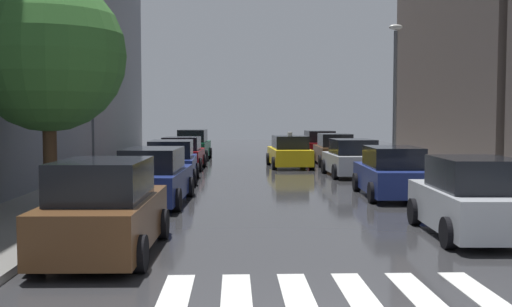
{
  "coord_description": "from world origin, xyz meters",
  "views": [
    {
      "loc": [
        -1.38,
        -6.76,
        2.63
      ],
      "look_at": [
        -0.48,
        18.07,
        1.09
      ],
      "focal_mm": 42.47,
      "sensor_mm": 36.0,
      "label": 1
    }
  ],
  "objects_px": {
    "parked_car_left_nearest": "(105,211)",
    "parked_car_right_fourth": "(334,150)",
    "parked_car_left_fourth": "(182,154)",
    "parked_car_right_third": "(352,159)",
    "parked_car_left_third": "(172,163)",
    "parked_car_right_second": "(392,173)",
    "parked_car_right_nearest": "(473,200)",
    "taxi_midroad": "(289,152)",
    "parked_car_left_second": "(154,178)",
    "parked_car_left_fifth": "(193,146)",
    "lamp_post_right": "(395,87)",
    "parked_car_right_fifth": "(319,145)",
    "street_tree_left": "(48,55)"
  },
  "relations": [
    {
      "from": "parked_car_left_nearest",
      "to": "parked_car_right_fourth",
      "type": "relative_size",
      "value": 0.98
    },
    {
      "from": "parked_car_left_fourth",
      "to": "parked_car_right_third",
      "type": "distance_m",
      "value": 8.59
    },
    {
      "from": "parked_car_left_third",
      "to": "parked_car_right_fourth",
      "type": "bearing_deg",
      "value": -45.78
    },
    {
      "from": "parked_car_right_second",
      "to": "parked_car_right_fourth",
      "type": "xyz_separation_m",
      "value": [
        0.23,
        12.69,
        0.02
      ]
    },
    {
      "from": "parked_car_right_nearest",
      "to": "taxi_midroad",
      "type": "distance_m",
      "value": 18.07
    },
    {
      "from": "parked_car_left_second",
      "to": "parked_car_left_fifth",
      "type": "xyz_separation_m",
      "value": [
        -0.09,
        18.42,
        0.05
      ]
    },
    {
      "from": "parked_car_left_fifth",
      "to": "parked_car_right_second",
      "type": "bearing_deg",
      "value": -153.65
    },
    {
      "from": "parked_car_left_fourth",
      "to": "parked_car_right_second",
      "type": "bearing_deg",
      "value": -142.19
    },
    {
      "from": "parked_car_right_nearest",
      "to": "parked_car_left_nearest",
      "type": "bearing_deg",
      "value": 103.62
    },
    {
      "from": "parked_car_left_fourth",
      "to": "parked_car_right_third",
      "type": "xyz_separation_m",
      "value": [
        7.7,
        -3.8,
        0.01
      ]
    },
    {
      "from": "parked_car_left_second",
      "to": "lamp_post_right",
      "type": "relative_size",
      "value": 0.74
    },
    {
      "from": "parked_car_left_fifth",
      "to": "parked_car_right_fifth",
      "type": "relative_size",
      "value": 1.06
    },
    {
      "from": "parked_car_left_fourth",
      "to": "parked_car_right_fifth",
      "type": "xyz_separation_m",
      "value": [
        7.84,
        7.4,
        0.05
      ]
    },
    {
      "from": "parked_car_left_fifth",
      "to": "parked_car_right_second",
      "type": "distance_m",
      "value": 18.78
    },
    {
      "from": "parked_car_left_nearest",
      "to": "parked_car_right_fourth",
      "type": "height_order",
      "value": "parked_car_left_nearest"
    },
    {
      "from": "parked_car_left_third",
      "to": "parked_car_left_fourth",
      "type": "relative_size",
      "value": 1.05
    },
    {
      "from": "parked_car_right_fourth",
      "to": "taxi_midroad",
      "type": "relative_size",
      "value": 0.97
    },
    {
      "from": "street_tree_left",
      "to": "parked_car_right_third",
      "type": "bearing_deg",
      "value": 45.27
    },
    {
      "from": "parked_car_right_second",
      "to": "parked_car_right_fourth",
      "type": "distance_m",
      "value": 12.69
    },
    {
      "from": "parked_car_right_third",
      "to": "parked_car_right_fourth",
      "type": "bearing_deg",
      "value": -3.63
    },
    {
      "from": "parked_car_left_fifth",
      "to": "parked_car_right_fifth",
      "type": "height_order",
      "value": "parked_car_left_fifth"
    },
    {
      "from": "parked_car_left_nearest",
      "to": "taxi_midroad",
      "type": "xyz_separation_m",
      "value": [
        5.28,
        19.41,
        -0.08
      ]
    },
    {
      "from": "parked_car_right_second",
      "to": "taxi_midroad",
      "type": "relative_size",
      "value": 1.0
    },
    {
      "from": "parked_car_left_second",
      "to": "parked_car_right_fifth",
      "type": "relative_size",
      "value": 1.15
    },
    {
      "from": "parked_car_right_fifth",
      "to": "parked_car_left_fifth",
      "type": "bearing_deg",
      "value": 94.31
    },
    {
      "from": "parked_car_right_fifth",
      "to": "parked_car_left_fourth",
      "type": "bearing_deg",
      "value": 131.72
    },
    {
      "from": "parked_car_left_fourth",
      "to": "parked_car_right_fourth",
      "type": "height_order",
      "value": "parked_car_right_fourth"
    },
    {
      "from": "parked_car_left_fifth",
      "to": "parked_car_left_nearest",
      "type": "bearing_deg",
      "value": -177.44
    },
    {
      "from": "parked_car_right_nearest",
      "to": "parked_car_right_second",
      "type": "distance_m",
      "value": 6.44
    },
    {
      "from": "taxi_midroad",
      "to": "parked_car_left_second",
      "type": "bearing_deg",
      "value": 155.47
    },
    {
      "from": "parked_car_left_nearest",
      "to": "parked_car_right_third",
      "type": "bearing_deg",
      "value": -26.21
    },
    {
      "from": "parked_car_right_third",
      "to": "lamp_post_right",
      "type": "distance_m",
      "value": 3.6
    },
    {
      "from": "parked_car_left_fourth",
      "to": "taxi_midroad",
      "type": "height_order",
      "value": "taxi_midroad"
    },
    {
      "from": "parked_car_right_fourth",
      "to": "parked_car_left_third",
      "type": "bearing_deg",
      "value": 136.64
    },
    {
      "from": "parked_car_left_fourth",
      "to": "parked_car_right_third",
      "type": "relative_size",
      "value": 1.0
    },
    {
      "from": "parked_car_left_second",
      "to": "parked_car_right_fifth",
      "type": "bearing_deg",
      "value": -19.21
    },
    {
      "from": "parked_car_right_fourth",
      "to": "parked_car_right_fifth",
      "type": "bearing_deg",
      "value": 2.04
    },
    {
      "from": "parked_car_left_nearest",
      "to": "parked_car_left_fifth",
      "type": "xyz_separation_m",
      "value": [
        -0.03,
        25.1,
        -0.0
      ]
    },
    {
      "from": "parked_car_right_third",
      "to": "parked_car_right_fifth",
      "type": "relative_size",
      "value": 0.98
    },
    {
      "from": "street_tree_left",
      "to": "lamp_post_right",
      "type": "distance_m",
      "value": 15.36
    },
    {
      "from": "parked_car_left_nearest",
      "to": "parked_car_left_third",
      "type": "height_order",
      "value": "parked_car_left_nearest"
    },
    {
      "from": "parked_car_left_fourth",
      "to": "parked_car_right_fourth",
      "type": "relative_size",
      "value": 0.93
    },
    {
      "from": "parked_car_left_second",
      "to": "parked_car_right_nearest",
      "type": "height_order",
      "value": "parked_car_right_nearest"
    },
    {
      "from": "parked_car_right_third",
      "to": "street_tree_left",
      "type": "height_order",
      "value": "street_tree_left"
    },
    {
      "from": "parked_car_left_second",
      "to": "lamp_post_right",
      "type": "height_order",
      "value": "lamp_post_right"
    },
    {
      "from": "parked_car_left_nearest",
      "to": "parked_car_right_nearest",
      "type": "relative_size",
      "value": 1.04
    },
    {
      "from": "parked_car_right_fourth",
      "to": "lamp_post_right",
      "type": "xyz_separation_m",
      "value": [
        1.58,
        -6.15,
        3.08
      ]
    },
    {
      "from": "parked_car_left_second",
      "to": "parked_car_right_nearest",
      "type": "relative_size",
      "value": 1.15
    },
    {
      "from": "parked_car_left_fourth",
      "to": "parked_car_right_third",
      "type": "height_order",
      "value": "parked_car_right_third"
    },
    {
      "from": "parked_car_right_fifth",
      "to": "taxi_midroad",
      "type": "bearing_deg",
      "value": 157.81
    }
  ]
}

